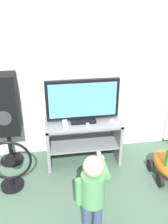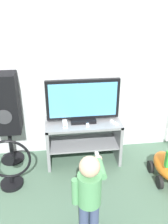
# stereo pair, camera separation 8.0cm
# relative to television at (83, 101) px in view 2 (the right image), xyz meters

# --- Properties ---
(ground_plane) EXTENTS (16.00, 16.00, 0.00)m
(ground_plane) POSITION_rel_television_xyz_m (0.00, -0.23, -0.81)
(ground_plane) COLOR #4C6B56
(wall_back) EXTENTS (10.00, 0.06, 2.60)m
(wall_back) POSITION_rel_television_xyz_m (0.00, 0.27, 0.49)
(wall_back) COLOR silver
(wall_back) RESTS_ON ground_plane
(tv_stand) EXTENTS (0.91, 0.43, 0.56)m
(tv_stand) POSITION_rel_television_xyz_m (0.00, -0.02, -0.46)
(tv_stand) COLOR gray
(tv_stand) RESTS_ON ground_plane
(television) EXTENTS (0.87, 0.20, 0.53)m
(television) POSITION_rel_television_xyz_m (0.00, 0.00, 0.00)
(television) COLOR black
(television) RESTS_ON tv_stand
(game_console) EXTENTS (0.05, 0.18, 0.05)m
(game_console) POSITION_rel_television_xyz_m (-0.22, -0.07, -0.23)
(game_console) COLOR white
(game_console) RESTS_ON tv_stand
(remote_primary) EXTENTS (0.08, 0.13, 0.03)m
(remote_primary) POSITION_rel_television_xyz_m (0.36, -0.11, -0.25)
(remote_primary) COLOR white
(remote_primary) RESTS_ON tv_stand
(remote_secondary) EXTENTS (0.05, 0.13, 0.03)m
(remote_secondary) POSITION_rel_television_xyz_m (0.04, -0.10, -0.25)
(remote_secondary) COLOR white
(remote_secondary) RESTS_ON tv_stand
(child) EXTENTS (0.31, 0.46, 0.80)m
(child) POSITION_rel_television_xyz_m (-0.08, -1.08, -0.34)
(child) COLOR #3F4C72
(child) RESTS_ON ground_plane
(speaker_tower) EXTENTS (0.33, 0.29, 1.16)m
(speaker_tower) POSITION_rel_television_xyz_m (-0.91, 0.09, -0.05)
(speaker_tower) COLOR black
(speaker_tower) RESTS_ON ground_plane
(floor_fan) EXTENTS (0.49, 0.25, 0.60)m
(floor_fan) POSITION_rel_television_xyz_m (-0.86, -0.40, -0.55)
(floor_fan) COLOR black
(floor_fan) RESTS_ON ground_plane
(ride_on_toy) EXTENTS (0.32, 0.50, 0.48)m
(ride_on_toy) POSITION_rel_television_xyz_m (0.91, -0.52, -0.63)
(ride_on_toy) COLOR orange
(ride_on_toy) RESTS_ON ground_plane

